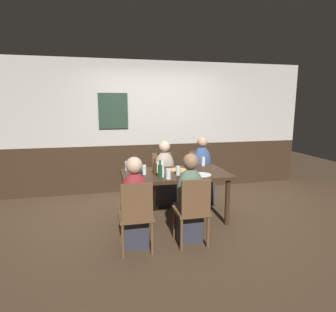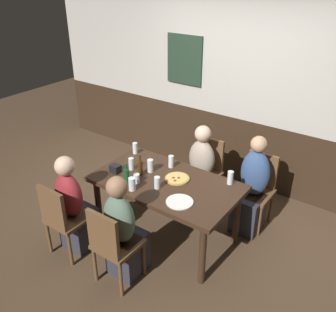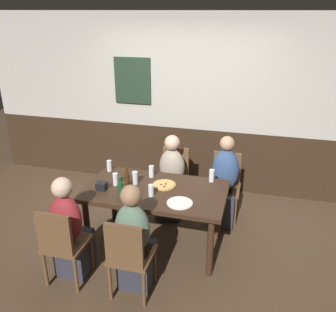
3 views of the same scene
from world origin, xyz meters
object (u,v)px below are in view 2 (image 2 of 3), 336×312
(chair_mid_far, at_px, (206,169))
(chair_left_near, at_px, (63,217))
(person_left_near, at_px, (75,210))
(highball_clear, at_px, (137,179))
(person_mid_near, at_px, (124,234))
(pint_glass_amber, at_px, (230,178))
(beer_bottle_brown, at_px, (140,167))
(beer_glass_tall, at_px, (157,183))
(pint_glass_stout, at_px, (135,149))
(condiment_caddy, at_px, (115,169))
(chair_mid_near, at_px, (112,243))
(plate_white_large, at_px, (180,202))
(tumbler_short, at_px, (171,162))
(pizza, at_px, (177,178))
(dining_table, at_px, (166,188))
(person_mid_far, at_px, (199,175))
(beer_glass_half, at_px, (150,167))
(chair_right_far, at_px, (257,186))
(beer_bottle_green, at_px, (127,177))
(person_right_far, at_px, (251,192))
(tumbler_water, at_px, (131,165))
(pint_glass_pale, at_px, (132,185))

(chair_mid_far, height_order, chair_left_near, same)
(person_left_near, bearing_deg, highball_clear, 47.80)
(chair_left_near, xyz_separation_m, person_mid_near, (0.70, 0.16, -0.01))
(pint_glass_amber, distance_m, beer_bottle_brown, 0.99)
(beer_glass_tall, height_order, pint_glass_stout, pint_glass_stout)
(condiment_caddy, bearing_deg, chair_mid_near, -50.28)
(beer_bottle_brown, bearing_deg, pint_glass_amber, 24.18)
(chair_mid_far, relative_size, highball_clear, 8.60)
(pint_glass_amber, xyz_separation_m, plate_white_large, (-0.24, -0.60, -0.06))
(person_left_near, height_order, beer_glass_tall, person_left_near)
(tumbler_short, bearing_deg, person_mid_near, -82.05)
(pizza, bearing_deg, pint_glass_stout, 164.74)
(dining_table, height_order, chair_left_near, chair_left_near)
(person_mid_far, distance_m, beer_glass_half, 0.76)
(chair_right_far, xyz_separation_m, beer_bottle_green, (-0.99, -1.16, 0.35))
(beer_glass_half, bearing_deg, condiment_caddy, -142.69)
(person_mid_near, bearing_deg, pint_glass_stout, 124.36)
(person_left_near, height_order, beer_bottle_green, person_left_near)
(person_mid_near, relative_size, beer_glass_half, 7.67)
(beer_glass_half, distance_m, pint_glass_stout, 0.50)
(person_mid_near, relative_size, person_right_far, 0.98)
(condiment_caddy, bearing_deg, pizza, 22.90)
(person_right_far, relative_size, pint_glass_stout, 8.37)
(plate_white_large, xyz_separation_m, condiment_caddy, (-0.91, 0.07, 0.04))
(person_mid_far, xyz_separation_m, pint_glass_amber, (0.58, -0.35, 0.33))
(beer_glass_half, relative_size, beer_bottle_brown, 0.62)
(beer_glass_tall, bearing_deg, pint_glass_stout, 145.72)
(person_mid_near, relative_size, person_left_near, 1.01)
(chair_right_far, relative_size, plate_white_large, 3.23)
(pizza, distance_m, beer_glass_tall, 0.28)
(dining_table, height_order, highball_clear, highball_clear)
(tumbler_water, bearing_deg, beer_bottle_green, -57.39)
(beer_bottle_green, bearing_deg, person_left_near, -135.03)
(beer_glass_half, relative_size, beer_glass_tall, 1.14)
(chair_right_far, xyz_separation_m, plate_white_large, (-0.36, -1.11, 0.25))
(person_left_near, distance_m, beer_glass_tall, 0.94)
(chair_mid_far, height_order, person_left_near, person_left_near)
(beer_bottle_green, bearing_deg, tumbler_short, 75.23)
(beer_glass_tall, height_order, pint_glass_amber, pint_glass_amber)
(chair_mid_near, height_order, tumbler_short, tumbler_short)
(beer_glass_half, bearing_deg, pizza, 6.35)
(highball_clear, height_order, beer_bottle_brown, beer_bottle_brown)
(beer_glass_half, bearing_deg, chair_mid_near, -74.04)
(tumbler_short, xyz_separation_m, beer_bottle_brown, (-0.18, -0.34, 0.03))
(beer_glass_half, bearing_deg, beer_bottle_green, -94.23)
(highball_clear, bearing_deg, beer_glass_tall, 9.42)
(pizza, bearing_deg, beer_bottle_brown, -158.91)
(pint_glass_pale, bearing_deg, pint_glass_amber, 42.25)
(person_right_far, bearing_deg, person_left_near, -134.81)
(beer_glass_tall, height_order, beer_bottle_brown, beer_bottle_brown)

